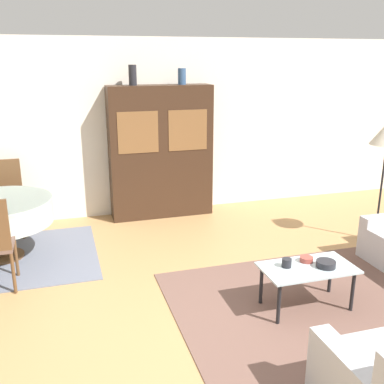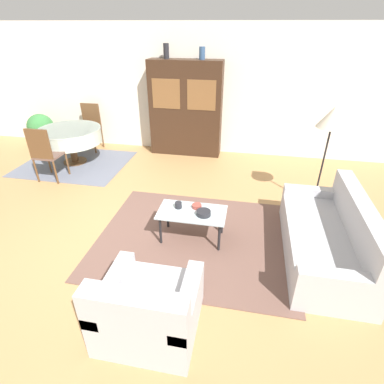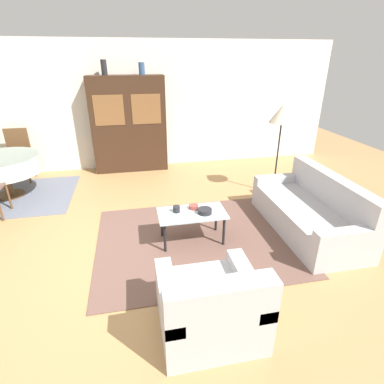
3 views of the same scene
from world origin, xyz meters
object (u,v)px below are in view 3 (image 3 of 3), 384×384
object	(u,v)px
cup	(176,209)
display_cabinet	(129,125)
coffee_table	(192,216)
vase_tall	(104,67)
armchair	(211,306)
bowl	(205,211)
bowl_small	(194,207)
vase_short	(142,69)
dining_table	(2,165)
dining_chair_far	(18,152)
couch	(311,212)
floor_lamp	(282,117)

from	to	relation	value
cup	display_cabinet	bearing A→B (deg)	100.04
coffee_table	vase_tall	bearing A→B (deg)	109.94
armchair	vase_tall	bearing A→B (deg)	102.20
vase_tall	bowl	bearing A→B (deg)	-67.76
bowl_small	vase_short	size ratio (longest dim) A/B	0.56
dining_table	vase_short	world-z (taller)	vase_short
armchair	dining_chair_far	size ratio (longest dim) A/B	0.88
couch	coffee_table	size ratio (longest dim) A/B	2.10
couch	display_cabinet	distance (m)	4.11
display_cabinet	floor_lamp	bearing A→B (deg)	-35.75
display_cabinet	armchair	bearing A→B (deg)	-82.49
coffee_table	dining_chair_far	xyz separation A→B (m)	(-3.00, 2.97, 0.19)
display_cabinet	cup	distance (m)	3.16
display_cabinet	vase_tall	bearing A→B (deg)	179.86
floor_lamp	couch	bearing A→B (deg)	-92.92
coffee_table	couch	bearing A→B (deg)	-1.59
dining_table	vase_tall	xyz separation A→B (m)	(1.87, 1.02, 1.55)
armchair	cup	distance (m)	1.58
floor_lamp	vase_tall	world-z (taller)	vase_tall
couch	bowl_small	size ratio (longest dim) A/B	14.53
vase_tall	armchair	bearing A→B (deg)	-77.80
couch	bowl	distance (m)	1.61
coffee_table	display_cabinet	size ratio (longest dim) A/B	0.45
couch	vase_short	xyz separation A→B (m)	(-2.16, 3.18, 1.84)
coffee_table	bowl_small	xyz separation A→B (m)	(0.05, 0.11, 0.08)
dining_table	bowl	size ratio (longest dim) A/B	6.74
dining_table	bowl_small	xyz separation A→B (m)	(3.05, -2.00, -0.13)
dining_table	vase_short	bearing A→B (deg)	21.48
coffee_table	dining_chair_far	size ratio (longest dim) A/B	0.88
couch	coffee_table	distance (m)	1.76
coffee_table	display_cabinet	xyz separation A→B (m)	(-0.75, 3.13, 0.61)
armchair	vase_short	bearing A→B (deg)	93.30
dining_chair_far	cup	xyz separation A→B (m)	(2.80, -2.91, -0.10)
bowl	floor_lamp	bearing A→B (deg)	38.58
bowl_small	vase_short	distance (m)	3.48
coffee_table	armchair	bearing A→B (deg)	-95.06
bowl_small	vase_tall	size ratio (longest dim) A/B	0.46
couch	dining_table	xyz separation A→B (m)	(-4.76, 2.16, 0.32)
display_cabinet	couch	bearing A→B (deg)	-51.75
dining_chair_far	dining_table	bearing A→B (deg)	90.00
floor_lamp	cup	bearing A→B (deg)	-149.06
coffee_table	cup	world-z (taller)	cup
cup	dining_chair_far	bearing A→B (deg)	133.87
coffee_table	bowl_small	bearing A→B (deg)	67.44
coffee_table	dining_chair_far	distance (m)	4.23
armchair	dining_table	bearing A→B (deg)	128.44
couch	vase_short	size ratio (longest dim) A/B	8.16
coffee_table	bowl	bearing A→B (deg)	-16.91
armchair	coffee_table	world-z (taller)	armchair
couch	cup	size ratio (longest dim) A/B	20.27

